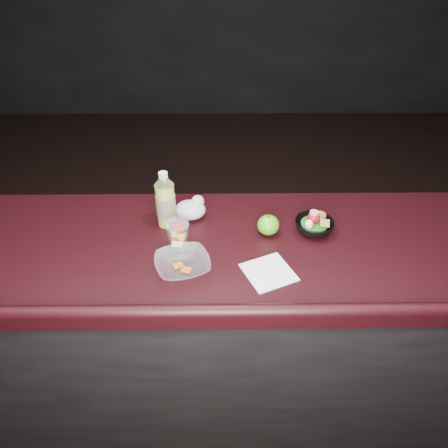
% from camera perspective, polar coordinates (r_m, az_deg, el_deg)
% --- Properties ---
extents(room_shell, '(8.00, 8.00, 8.00)m').
position_cam_1_polar(room_shell, '(1.01, -2.10, 22.71)').
color(room_shell, black).
rests_on(room_shell, ground).
extents(counter, '(4.06, 0.71, 1.02)m').
position_cam_1_polar(counter, '(2.02, -1.09, -13.84)').
color(counter, black).
rests_on(counter, ground).
extents(lemonade_bottle, '(0.08, 0.08, 0.24)m').
position_cam_1_polar(lemonade_bottle, '(1.72, -7.62, 2.72)').
color(lemonade_bottle, gold).
rests_on(lemonade_bottle, counter).
extents(fruit_cup, '(0.09, 0.09, 0.13)m').
position_cam_1_polar(fruit_cup, '(1.62, -6.06, -1.07)').
color(fruit_cup, white).
rests_on(fruit_cup, counter).
extents(green_apple, '(0.09, 0.09, 0.09)m').
position_cam_1_polar(green_apple, '(1.70, 5.80, -0.13)').
color(green_apple, '#25850F').
rests_on(green_apple, counter).
extents(plastic_bag, '(0.13, 0.10, 0.09)m').
position_cam_1_polar(plastic_bag, '(1.78, -4.31, 2.00)').
color(plastic_bag, silver).
rests_on(plastic_bag, counter).
extents(snack_bowl, '(0.17, 0.17, 0.08)m').
position_cam_1_polar(snack_bowl, '(1.75, 11.67, -0.12)').
color(snack_bowl, black).
rests_on(snack_bowl, counter).
extents(takeout_bowl, '(0.24, 0.24, 0.05)m').
position_cam_1_polar(takeout_bowl, '(1.55, -5.43, -5.32)').
color(takeout_bowl, silver).
rests_on(takeout_bowl, counter).
extents(paper_napkin, '(0.21, 0.21, 0.00)m').
position_cam_1_polar(paper_napkin, '(1.55, 5.85, -6.29)').
color(paper_napkin, white).
rests_on(paper_napkin, counter).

